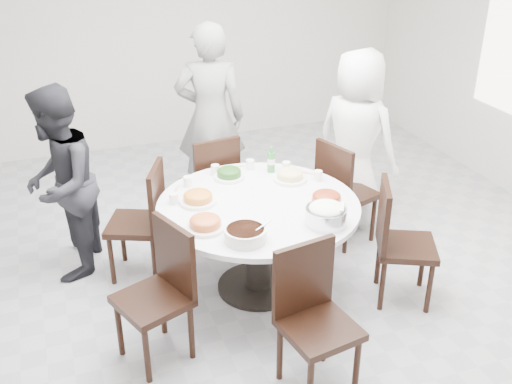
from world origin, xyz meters
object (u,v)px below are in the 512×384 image
object	(u,v)px
chair_sw	(152,298)
chair_nw	(135,222)
soup_bowl	(245,234)
diner_middle	(210,118)
diner_right	(356,139)
chair_n	(210,183)
chair_se	(407,244)
rice_bowl	(326,216)
chair_s	(320,326)
chair_ne	(348,191)
beverage_bottle	(271,159)
dining_table	(258,247)
diner_left	(60,184)

from	to	relation	value
chair_sw	chair_nw	bearing A→B (deg)	155.04
soup_bowl	diner_middle	bearing A→B (deg)	80.22
diner_right	soup_bowl	world-z (taller)	diner_right
chair_n	chair_se	size ratio (longest dim) A/B	1.00
diner_right	chair_sw	bearing A→B (deg)	88.53
chair_n	rice_bowl	distance (m)	1.56
chair_s	diner_middle	distance (m)	2.68
chair_ne	soup_bowl	distance (m)	1.58
chair_ne	chair_n	xyz separation A→B (m)	(-1.08, 0.58, 0.00)
chair_n	chair_se	distance (m)	1.86
diner_middle	beverage_bottle	world-z (taller)	diner_middle
chair_ne	dining_table	bearing A→B (deg)	96.53
dining_table	chair_n	world-z (taller)	chair_n
soup_bowl	chair_se	bearing A→B (deg)	-1.47
chair_nw	chair_sw	distance (m)	1.04
chair_se	rice_bowl	bearing A→B (deg)	112.20
chair_s	chair_n	bearing A→B (deg)	82.61
diner_right	chair_ne	bearing A→B (deg)	112.54
chair_ne	diner_left	world-z (taller)	diner_left
chair_n	diner_middle	world-z (taller)	diner_middle
chair_ne	beverage_bottle	size ratio (longest dim) A/B	4.36
beverage_bottle	dining_table	bearing A→B (deg)	-120.82
diner_right	diner_middle	distance (m)	1.38
chair_s	dining_table	bearing A→B (deg)	79.71
dining_table	diner_left	distance (m)	1.61
chair_sw	diner_left	size ratio (longest dim) A/B	0.61
soup_bowl	dining_table	bearing A→B (deg)	60.40
dining_table	diner_left	size ratio (longest dim) A/B	0.96
chair_nw	soup_bowl	world-z (taller)	chair_nw
diner_middle	chair_n	bearing A→B (deg)	89.63
chair_s	soup_bowl	size ratio (longest dim) A/B	3.36
chair_se	beverage_bottle	distance (m)	1.26
diner_middle	rice_bowl	size ratio (longest dim) A/B	6.31
chair_n	chair_sw	xyz separation A→B (m)	(-0.82, -1.52, 0.00)
chair_nw	diner_left	size ratio (longest dim) A/B	0.61
chair_s	diner_middle	world-z (taller)	diner_middle
chair_n	diner_left	xyz separation A→B (m)	(-1.26, -0.25, 0.30)
chair_ne	diner_left	size ratio (longest dim) A/B	0.61
chair_s	diner_left	xyz separation A→B (m)	(-1.33, 1.89, 0.30)
chair_nw	rice_bowl	size ratio (longest dim) A/B	3.33
chair_se	diner_middle	xyz separation A→B (m)	(-0.91, 2.02, 0.42)
chair_n	chair_sw	size ratio (longest dim) A/B	1.00
chair_sw	diner_left	bearing A→B (deg)	178.16
chair_ne	chair_sw	size ratio (longest dim) A/B	1.00
chair_n	rice_bowl	size ratio (longest dim) A/B	3.33
chair_nw	rice_bowl	world-z (taller)	chair_nw
chair_sw	rice_bowl	bearing A→B (deg)	71.13
diner_right	rice_bowl	world-z (taller)	diner_right
chair_n	diner_right	xyz separation A→B (m)	(1.31, -0.27, 0.34)
chair_n	diner_right	world-z (taller)	diner_right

